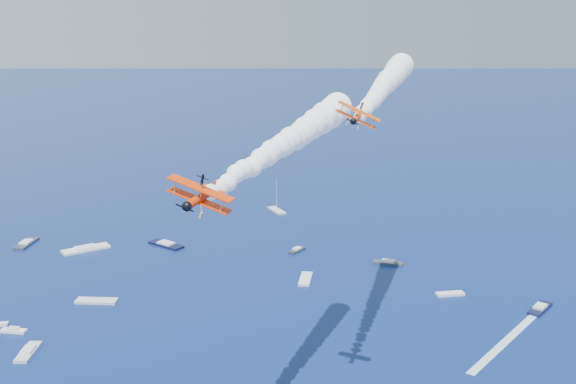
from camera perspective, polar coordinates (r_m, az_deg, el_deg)
biplane_lead at (r=113.80m, az=5.77°, el=6.23°), size 10.69×11.17×7.69m
biplane_trail at (r=89.47m, az=-7.31°, el=-0.47°), size 12.32×13.30×8.44m
smoke_trail_lead at (r=143.23m, az=8.03°, el=8.79°), size 63.07×61.34×10.66m
smoke_trail_trail at (r=115.67m, az=-0.02°, el=4.24°), size 62.91×57.26×10.66m
spectator_boats at (r=197.44m, az=-16.04°, el=-8.27°), size 209.58×158.37×0.70m
boat_wakes at (r=209.85m, az=-9.16°, el=-6.59°), size 108.90×197.94×0.04m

